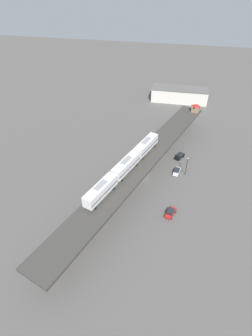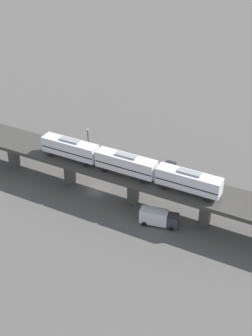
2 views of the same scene
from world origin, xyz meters
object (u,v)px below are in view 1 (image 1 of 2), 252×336
Objects in this scene: signal_hut at (196,108)px; street_car_black at (180,156)px; delivery_truck at (103,199)px; street_lamp at (187,165)px; street_car_red at (171,213)px; warehouse_building at (179,94)px; street_car_white at (177,171)px; subway_train at (126,165)px.

signal_hut is 26.99m from street_car_black.
street_lamp is at bearing 40.02° from delivery_truck.
delivery_truck is at bearing -114.08° from signal_hut.
street_car_red is 19.71m from delivery_truck.
signal_hut is at bearing 87.73° from street_lamp.
signal_hut is 0.85× the size of street_car_red.
warehouse_building is (16.02, 81.37, 1.65)m from delivery_truck.
delivery_truck is (-20.15, -28.44, 0.82)m from street_car_black.
signal_hut is at bearing -73.60° from warehouse_building.
signal_hut is 0.85× the size of street_car_black.
street_car_black is at bearing 54.69° from delivery_truck.
signal_hut is 35.96m from street_car_white.
delivery_truck is (-5.18, -7.07, -7.91)m from subway_train.
subway_train is 1.26× the size of warehouse_building.
subway_train is 8.97× the size of signal_hut.
signal_hut is 0.14× the size of warehouse_building.
street_car_black is 34.86m from delivery_truck.
subway_train reaches higher than delivery_truck.
street_lamp is 62.66m from warehouse_building.
subway_train reaches higher than warehouse_building.
signal_hut is at bearing 85.35° from street_car_red.
street_car_white is 0.98× the size of street_car_red.
street_car_white is at bearing -86.43° from warehouse_building.
street_car_white is (-4.20, -34.81, -7.99)m from signal_hut.
signal_hut is 0.58× the size of street_lamp.
street_car_white and street_car_red have the same top height.
street_car_red is at bearing -0.56° from delivery_truck.
street_car_red is 0.68× the size of street_lamp.
street_lamp is at bearing 81.07° from street_car_red.
street_car_red is at bearing -98.93° from street_lamp.
street_lamp reaches higher than delivery_truck.
street_car_black is 28.64m from street_car_red.
street_car_white is at bearing 43.84° from delivery_truck.
street_lamp is 0.24× the size of warehouse_building.
signal_hut is 54.87m from street_car_red.
subway_train is 7.83× the size of street_car_white.
street_lamp is (2.82, -0.04, 3.17)m from street_car_white.
warehouse_building is (-4.13, 52.93, 2.47)m from street_car_black.
subway_train is 7.67× the size of street_car_black.
street_car_black is 1.00× the size of street_car_red.
street_car_white is at bearing -96.88° from signal_hut.
street_lamp is at bearing -0.75° from street_car_white.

